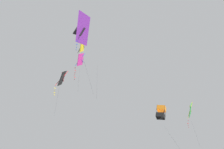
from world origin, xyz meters
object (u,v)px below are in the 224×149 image
kite_box_low_drifter (161,113)px  kite_diamond_mid_left (62,78)px  kite_diamond_near_left (190,110)px  kite_delta_highest (82,29)px  kite_diamond_near_right (80,60)px  kite_diamond_upper_right (83,44)px

kite_box_low_drifter → kite_diamond_mid_left: (-5.04, 12.81, 0.23)m
kite_diamond_near_left → kite_diamond_mid_left: kite_diamond_mid_left is taller
kite_diamond_near_left → kite_delta_highest: bearing=127.0°
kite_diamond_near_left → kite_diamond_near_right: (1.43, 12.25, 6.01)m
kite_diamond_near_left → kite_diamond_upper_right: (-1.79, 12.39, 5.78)m
kite_delta_highest → kite_diamond_upper_right: (5.20, -0.59, 2.57)m
kite_diamond_near_left → kite_box_low_drifter: bearing=23.3°
kite_diamond_upper_right → kite_diamond_near_right: (3.23, -0.14, 0.23)m
kite_box_low_drifter → kite_delta_highest: size_ratio=0.91×
kite_diamond_near_left → kite_box_low_drifter: kite_box_low_drifter is taller
kite_delta_highest → kite_diamond_mid_left: bearing=25.2°
kite_delta_highest → kite_diamond_near_right: 8.91m
kite_delta_highest → kite_box_low_drifter: bearing=-28.0°
kite_diamond_near_left → kite_box_low_drifter: (5.16, 1.34, 2.10)m
kite_box_low_drifter → kite_diamond_near_right: (-3.72, 10.91, 3.91)m
kite_diamond_near_left → kite_diamond_near_right: 13.72m
kite_box_low_drifter → kite_diamond_near_right: size_ratio=1.23×
kite_diamond_near_right → kite_delta_highest: bearing=174.6°
kite_diamond_upper_right → kite_diamond_near_right: 3.24m
kite_diamond_mid_left → kite_diamond_near_right: bearing=-74.9°
kite_diamond_upper_right → kite_diamond_mid_left: kite_diamond_upper_right is taller
kite_delta_highest → kite_diamond_near_right: (8.42, -0.73, 2.81)m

